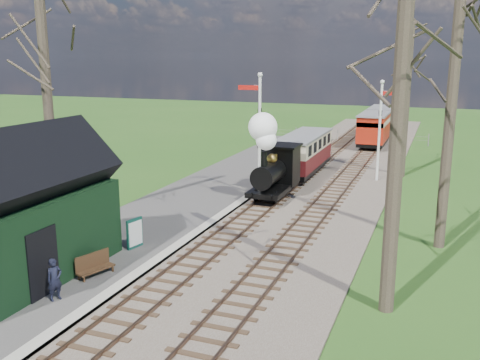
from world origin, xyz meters
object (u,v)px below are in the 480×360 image
at_px(red_carriage_a, 374,129).
at_px(bench, 94,265).
at_px(red_carriage_b, 382,121).
at_px(station_shed, 23,213).
at_px(semaphore_near, 258,127).
at_px(semaphore_far, 381,123).
at_px(sign_board, 135,233).
at_px(person, 55,279).
at_px(coach, 304,152).
at_px(locomotive, 273,161).

bearing_deg(red_carriage_a, bench, -99.79).
height_order(red_carriage_b, bench, red_carriage_b).
distance_m(station_shed, semaphore_near, 12.58).
xyz_separation_m(semaphore_far, red_carriage_a, (-1.77, 11.60, -1.86)).
distance_m(red_carriage_b, sign_board, 32.13).
distance_m(semaphore_far, person, 20.41).
bearing_deg(coach, semaphore_far, -1.44).
bearing_deg(bench, person, -88.34).
bearing_deg(sign_board, bench, -87.43).
bearing_deg(semaphore_near, semaphore_far, 49.40).
xyz_separation_m(station_shed, semaphore_far, (8.67, 18.00, 1.08)).
xyz_separation_m(red_carriage_b, bench, (-4.97, -34.34, -0.96)).
bearing_deg(bench, semaphore_far, 68.62).
relative_size(station_shed, locomotive, 1.47).
bearing_deg(bench, station_shed, -158.28).
height_order(coach, sign_board, coach).
height_order(red_carriage_a, sign_board, red_carriage_a).
bearing_deg(red_carriage_b, semaphore_near, -98.30).
bearing_deg(red_carriage_b, locomotive, -96.46).
height_order(semaphore_near, person, semaphore_near).
bearing_deg(person, sign_board, 25.07).
height_order(locomotive, coach, locomotive).
distance_m(red_carriage_a, bench, 29.28).
relative_size(red_carriage_a, red_carriage_b, 1.00).
bearing_deg(station_shed, person, -29.29).
bearing_deg(red_carriage_a, person, -99.10).
distance_m(station_shed, coach, 18.63).
bearing_deg(red_carriage_a, semaphore_near, -100.84).
height_order(semaphore_far, locomotive, semaphore_far).
bearing_deg(locomotive, semaphore_near, -176.29).
xyz_separation_m(red_carriage_b, person, (-4.92, -36.21, -0.68)).
bearing_deg(semaphore_far, coach, 178.56).
bearing_deg(station_shed, red_carriage_a, 76.88).
xyz_separation_m(sign_board, person, (0.17, -4.49, 0.07)).
bearing_deg(red_carriage_b, person, -97.74).
bearing_deg(person, coach, 16.00).
xyz_separation_m(semaphore_far, coach, (-4.37, 0.11, -1.89)).
bearing_deg(coach, red_carriage_a, 77.25).
distance_m(semaphore_near, bench, 11.76).
bearing_deg(red_carriage_b, coach, -98.70).
bearing_deg(coach, bench, -97.79).
bearing_deg(station_shed, semaphore_near, 73.62).
distance_m(red_carriage_a, red_carriage_b, 5.50).
xyz_separation_m(semaphore_near, bench, (-1.60, -11.24, -3.08)).
bearing_deg(person, semaphore_far, 3.58).
bearing_deg(locomotive, semaphore_far, 53.61).
relative_size(coach, bench, 5.23).
relative_size(semaphore_far, person, 4.64).
bearing_deg(semaphore_near, station_shed, -106.38).
relative_size(semaphore_near, sign_board, 5.69).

